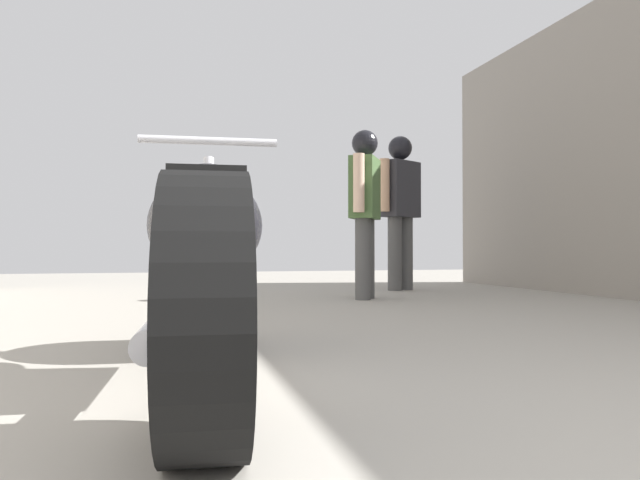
% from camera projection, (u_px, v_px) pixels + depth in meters
% --- Properties ---
extents(ground_plane, '(17.94, 17.94, 0.00)m').
position_uv_depth(ground_plane, '(340.00, 323.00, 3.77)').
color(ground_plane, '#9E998E').
extents(motorcycle_maroon_cruiser, '(0.63, 2.14, 1.00)m').
position_uv_depth(motorcycle_maroon_cruiser, '(207.00, 264.00, 2.01)').
color(motorcycle_maroon_cruiser, black).
rests_on(motorcycle_maroon_cruiser, ground_plane).
extents(mechanic_in_blue, '(0.67, 0.46, 1.81)m').
position_uv_depth(mechanic_in_blue, '(400.00, 198.00, 6.86)').
color(mechanic_in_blue, '#4C4C4C').
rests_on(mechanic_in_blue, ground_plane).
extents(mechanic_with_helmet, '(0.42, 0.60, 1.63)m').
position_uv_depth(mechanic_with_helmet, '(365.00, 198.00, 5.63)').
color(mechanic_with_helmet, '#4C4C4C').
rests_on(mechanic_with_helmet, ground_plane).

